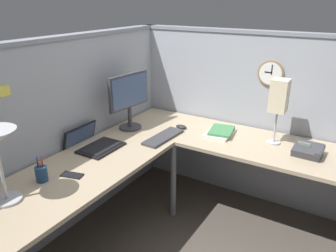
# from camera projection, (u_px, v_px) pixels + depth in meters

# --- Properties ---
(ground_plane) EXTENTS (6.80, 6.80, 0.00)m
(ground_plane) POSITION_uv_depth(u_px,v_px,m) (180.00, 230.00, 2.80)
(ground_plane) COLOR #4C443D
(cubicle_wall_back) EXTENTS (2.57, 0.12, 1.58)m
(cubicle_wall_back) POSITION_uv_depth(u_px,v_px,m) (64.00, 138.00, 2.64)
(cubicle_wall_back) COLOR #999EA8
(cubicle_wall_back) RESTS_ON ground
(cubicle_wall_right) EXTENTS (0.12, 2.37, 1.58)m
(cubicle_wall_right) POSITION_uv_depth(u_px,v_px,m) (251.00, 118.00, 3.08)
(cubicle_wall_right) COLOR #999EA8
(cubicle_wall_right) RESTS_ON ground
(desk) EXTENTS (2.35, 2.15, 0.73)m
(desk) POSITION_uv_depth(u_px,v_px,m) (177.00, 173.00, 2.43)
(desk) COLOR tan
(desk) RESTS_ON ground
(monitor) EXTENTS (0.46, 0.20, 0.50)m
(monitor) POSITION_uv_depth(u_px,v_px,m) (129.00, 97.00, 2.90)
(monitor) COLOR #38383D
(monitor) RESTS_ON desk
(laptop) EXTENTS (0.34, 0.38, 0.22)m
(laptop) POSITION_uv_depth(u_px,v_px,m) (92.00, 143.00, 2.63)
(laptop) COLOR black
(laptop) RESTS_ON desk
(keyboard) EXTENTS (0.44, 0.16, 0.02)m
(keyboard) POSITION_uv_depth(u_px,v_px,m) (163.00, 137.00, 2.79)
(keyboard) COLOR #38383D
(keyboard) RESTS_ON desk
(computer_mouse) EXTENTS (0.06, 0.10, 0.03)m
(computer_mouse) POSITION_uv_depth(u_px,v_px,m) (181.00, 127.00, 2.99)
(computer_mouse) COLOR #232326
(computer_mouse) RESTS_ON desk
(pen_cup) EXTENTS (0.08, 0.08, 0.18)m
(pen_cup) POSITION_uv_depth(u_px,v_px,m) (41.00, 174.00, 2.12)
(pen_cup) COLOR navy
(pen_cup) RESTS_ON desk
(cell_phone) EXTENTS (0.10, 0.16, 0.01)m
(cell_phone) POSITION_uv_depth(u_px,v_px,m) (72.00, 175.00, 2.20)
(cell_phone) COLOR black
(cell_phone) RESTS_ON desk
(office_phone) EXTENTS (0.20, 0.21, 0.11)m
(office_phone) POSITION_uv_depth(u_px,v_px,m) (309.00, 151.00, 2.47)
(office_phone) COLOR #38383D
(office_phone) RESTS_ON desk
(book_stack) EXTENTS (0.30, 0.24, 0.04)m
(book_stack) POSITION_uv_depth(u_px,v_px,m) (220.00, 132.00, 2.86)
(book_stack) COLOR silver
(book_stack) RESTS_ON desk
(desk_lamp_paper) EXTENTS (0.13, 0.13, 0.53)m
(desk_lamp_paper) POSITION_uv_depth(u_px,v_px,m) (279.00, 98.00, 2.56)
(desk_lamp_paper) COLOR #B7BABF
(desk_lamp_paper) RESTS_ON desk
(wall_clock) EXTENTS (0.04, 0.22, 0.22)m
(wall_clock) POSITION_uv_depth(u_px,v_px,m) (271.00, 73.00, 2.80)
(wall_clock) COLOR olive
(pinned_note_leftmost) EXTENTS (0.07, 0.00, 0.07)m
(pinned_note_leftmost) POSITION_uv_depth(u_px,v_px,m) (5.00, 91.00, 2.07)
(pinned_note_leftmost) COLOR #EAD84C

